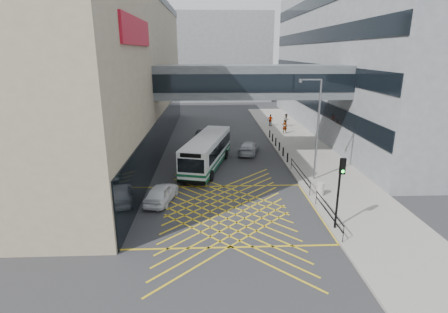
{
  "coord_description": "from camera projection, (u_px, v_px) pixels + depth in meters",
  "views": [
    {
      "loc": [
        -1.05,
        -21.18,
        10.18
      ],
      "look_at": [
        0.0,
        4.0,
        2.6
      ],
      "focal_mm": 28.0,
      "sensor_mm": 36.0,
      "label": 1
    }
  ],
  "objects": [
    {
      "name": "car_dark",
      "position": [
        206.0,
        136.0,
        40.73
      ],
      "size": [
        3.09,
        5.34,
        1.57
      ],
      "primitive_type": "imported",
      "rotation": [
        0.0,
        0.0,
        2.9
      ],
      "color": "black",
      "rests_on": "ground"
    },
    {
      "name": "box_junction",
      "position": [
        227.0,
        211.0,
        23.24
      ],
      "size": [
        12.0,
        9.0,
        0.01
      ],
      "color": "gold",
      "rests_on": "ground"
    },
    {
      "name": "building_whsmith",
      "position": [
        43.0,
        74.0,
        35.52
      ],
      "size": [
        24.17,
        42.0,
        16.0
      ],
      "color": "tan",
      "rests_on": "ground"
    },
    {
      "name": "car_white",
      "position": [
        161.0,
        193.0,
        24.51
      ],
      "size": [
        2.58,
        4.51,
        1.35
      ],
      "primitive_type": "imported",
      "rotation": [
        0.0,
        0.0,
        2.93
      ],
      "color": "white",
      "rests_on": "ground"
    },
    {
      "name": "building_right",
      "position": [
        406.0,
        53.0,
        44.28
      ],
      "size": [
        24.09,
        44.0,
        20.0
      ],
      "color": "gray",
      "rests_on": "ground"
    },
    {
      "name": "pedestrian_b",
      "position": [
        286.0,
        120.0,
        48.41
      ],
      "size": [
        1.01,
        0.92,
        1.79
      ],
      "primitive_type": "imported",
      "rotation": [
        0.0,
        0.0,
        0.62
      ],
      "color": "gray",
      "rests_on": "pavement"
    },
    {
      "name": "bus",
      "position": [
        207.0,
        151.0,
        31.63
      ],
      "size": [
        4.72,
        10.49,
        2.87
      ],
      "rotation": [
        0.0,
        0.0,
        -0.24
      ],
      "color": "silver",
      "rests_on": "ground"
    },
    {
      "name": "skybridge",
      "position": [
        252.0,
        82.0,
        32.68
      ],
      "size": [
        20.0,
        4.1,
        3.0
      ],
      "color": "#4F5459",
      "rests_on": "ground"
    },
    {
      "name": "traffic_light",
      "position": [
        340.0,
        183.0,
        19.8
      ],
      "size": [
        0.31,
        0.5,
        4.39
      ],
      "rotation": [
        0.0,
        0.0,
        0.01
      ],
      "color": "black",
      "rests_on": "pavement"
    },
    {
      "name": "pedestrian_c",
      "position": [
        270.0,
        120.0,
        48.93
      ],
      "size": [
        1.06,
        0.88,
        1.62
      ],
      "primitive_type": "imported",
      "rotation": [
        0.0,
        0.0,
        2.61
      ],
      "color": "gray",
      "rests_on": "pavement"
    },
    {
      "name": "litter_bin",
      "position": [
        320.0,
        189.0,
        25.33
      ],
      "size": [
        0.55,
        0.55,
        0.95
      ],
      "primitive_type": "cylinder",
      "color": "#ADA89E",
      "rests_on": "pavement"
    },
    {
      "name": "street_lamp",
      "position": [
        316.0,
        124.0,
        27.41
      ],
      "size": [
        1.83,
        0.29,
        8.04
      ],
      "rotation": [
        0.0,
        0.0,
        -0.04
      ],
      "color": "slate",
      "rests_on": "pavement"
    },
    {
      "name": "pavement",
      "position": [
        302.0,
        149.0,
        37.93
      ],
      "size": [
        6.0,
        54.0,
        0.16
      ],
      "primitive_type": "cube",
      "color": "gray",
      "rests_on": "ground"
    },
    {
      "name": "bollards",
      "position": [
        278.0,
        144.0,
        37.66
      ],
      "size": [
        0.14,
        10.14,
        0.9
      ],
      "color": "black",
      "rests_on": "pavement"
    },
    {
      "name": "pedestrian_a",
      "position": [
        285.0,
        127.0,
        44.52
      ],
      "size": [
        0.74,
        0.57,
        1.73
      ],
      "primitive_type": "imported",
      "rotation": [
        0.0,
        0.0,
        3.26
      ],
      "color": "gray",
      "rests_on": "pavement"
    },
    {
      "name": "kerb_railings",
      "position": [
        311.0,
        187.0,
        24.93
      ],
      "size": [
        0.05,
        12.54,
        1.0
      ],
      "color": "black",
      "rests_on": "pavement"
    },
    {
      "name": "car_silver",
      "position": [
        249.0,
        147.0,
        36.19
      ],
      "size": [
        2.9,
        4.71,
        1.36
      ],
      "primitive_type": "imported",
      "rotation": [
        0.0,
        0.0,
        2.89
      ],
      "color": "#9EA1A7",
      "rests_on": "ground"
    },
    {
      "name": "building_far",
      "position": [
        205.0,
        57.0,
        77.97
      ],
      "size": [
        28.0,
        16.0,
        18.0
      ],
      "primitive_type": "cube",
      "color": "gray",
      "rests_on": "ground"
    },
    {
      "name": "ground",
      "position": [
        227.0,
        211.0,
        23.24
      ],
      "size": [
        120.0,
        120.0,
        0.0
      ],
      "primitive_type": "plane",
      "color": "#333335"
    }
  ]
}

